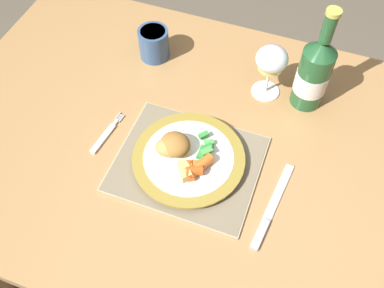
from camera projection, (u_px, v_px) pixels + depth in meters
name	position (u px, v px, depth m)	size (l,w,h in m)	color
ground_plane	(199.00, 257.00, 1.60)	(6.00, 6.00, 0.00)	brown
dining_table	(203.00, 166.00, 1.06)	(1.30, 0.85, 0.74)	#AD7F4C
placemat	(187.00, 164.00, 0.95)	(0.32, 0.26, 0.01)	tan
dinner_plate	(189.00, 159.00, 0.94)	(0.25, 0.25, 0.02)	white
breaded_croquettes	(173.00, 145.00, 0.93)	(0.09, 0.08, 0.04)	tan
green_beans_pile	(205.00, 149.00, 0.94)	(0.05, 0.09, 0.02)	green
glazed_carrots	(196.00, 168.00, 0.91)	(0.06, 0.08, 0.02)	orange
fork	(105.00, 136.00, 1.00)	(0.03, 0.13, 0.01)	silver
table_knife	(270.00, 212.00, 0.89)	(0.04, 0.22, 0.01)	silver
wine_glass	(271.00, 62.00, 0.99)	(0.08, 0.08, 0.14)	silver
bottle	(314.00, 73.00, 0.98)	(0.08, 0.08, 0.27)	#23562D
roast_potatoes	(185.00, 170.00, 0.90)	(0.04, 0.05, 0.02)	#E5BC66
drinking_cup	(154.00, 43.00, 1.12)	(0.08, 0.08, 0.08)	#385684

